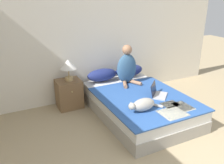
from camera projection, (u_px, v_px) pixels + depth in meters
wall_back at (97, 36)px, 4.66m from camera, size 5.75×0.05×2.55m
bed at (138, 104)px, 4.24m from camera, size 1.43×2.09×0.41m
pillow_near at (102, 75)px, 4.73m from camera, size 0.62×0.29×0.25m
pillow_far at (129, 71)px, 4.98m from camera, size 0.62×0.29×0.25m
person_sitting at (127, 67)px, 4.56m from camera, size 0.41×0.40×0.76m
cat_tabby at (143, 105)px, 3.55m from camera, size 0.59×0.22×0.19m
laptop_open at (158, 93)px, 4.07m from camera, size 0.42×0.42×0.22m
nightstand at (69, 94)px, 4.50m from camera, size 0.46×0.42×0.54m
table_lamp at (68, 65)px, 4.30m from camera, size 0.30×0.30×0.40m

